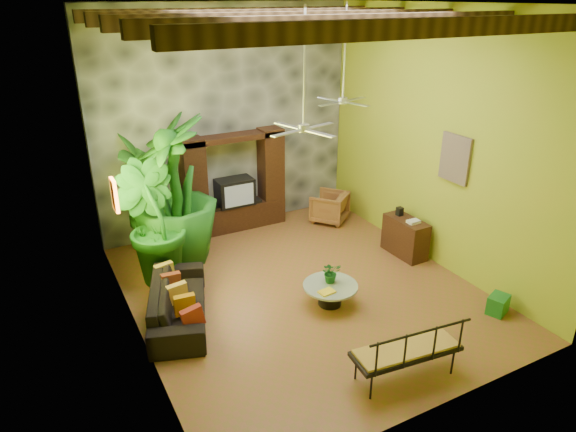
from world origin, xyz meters
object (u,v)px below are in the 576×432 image
tall_plant_a (144,191)px  side_console (405,237)px  coffee_table (330,292)px  entertainment_center (234,190)px  wicker_armchair (329,207)px  sofa (178,302)px  iron_bench (410,349)px  green_bin (498,304)px  ceiling_fan_back (343,90)px  tall_plant_c (174,191)px  ceiling_fan_front (304,115)px  tall_plant_b (151,224)px

tall_plant_a → side_console: 5.62m
tall_plant_a → coffee_table: tall_plant_a is taller
entertainment_center → tall_plant_a: (-2.04, 0.01, 0.31)m
wicker_armchair → tall_plant_a: tall_plant_a is taller
sofa → iron_bench: iron_bench is taller
tall_plant_a → green_bin: 7.28m
entertainment_center → wicker_armchair: (2.17, -0.72, -0.60)m
ceiling_fan_back → side_console: 3.33m
sofa → side_console: bearing=-70.9°
wicker_armchair → tall_plant_c: tall_plant_c is taller
iron_bench → ceiling_fan_front: bearing=103.9°
wicker_armchair → coffee_table: wicker_armchair is taller
entertainment_center → tall_plant_a: 2.07m
sofa → tall_plant_c: 2.52m
tall_plant_c → side_console: bearing=-25.9°
wicker_armchair → green_bin: size_ratio=2.13×
entertainment_center → ceiling_fan_back: bearing=-50.4°
ceiling_fan_front → sofa: 3.76m
entertainment_center → wicker_armchair: bearing=-18.4°
tall_plant_b → side_console: tall_plant_b is taller
tall_plant_a → sofa: bearing=-94.9°
tall_plant_a → iron_bench: tall_plant_a is taller
tall_plant_c → iron_bench: 5.55m
tall_plant_a → coffee_table: bearing=-59.7°
ceiling_fan_front → iron_bench: ceiling_fan_front is taller
tall_plant_b → sofa: bearing=-90.3°
side_console → green_bin: side_console is taller
ceiling_fan_back → green_bin: 4.89m
sofa → tall_plant_b: size_ratio=0.96×
entertainment_center → iron_bench: (0.14, -6.03, -0.43)m
ceiling_fan_front → tall_plant_a: ceiling_fan_front is taller
tall_plant_c → coffee_table: bearing=-58.2°
entertainment_center → tall_plant_c: 1.93m
coffee_table → tall_plant_b: bearing=136.9°
wicker_armchair → tall_plant_b: (-4.46, -0.77, 0.81)m
ceiling_fan_front → side_console: ceiling_fan_front is taller
sofa → green_bin: sofa is taller
wicker_armchair → tall_plant_b: 4.60m
entertainment_center → wicker_armchair: 2.36m
entertainment_center → side_console: (2.65, -2.95, -0.56)m
entertainment_center → ceiling_fan_front: 4.30m
entertainment_center → green_bin: 6.11m
tall_plant_b → entertainment_center: bearing=33.1°
entertainment_center → sofa: entertainment_center is taller
sofa → tall_plant_c: (0.67, 2.12, 1.19)m
entertainment_center → sofa: 3.82m
ceiling_fan_front → iron_bench: 3.82m
ceiling_fan_back → ceiling_fan_front: bearing=-138.4°
coffee_table → green_bin: (2.44, -1.60, -0.09)m
ceiling_fan_front → ceiling_fan_back: same height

